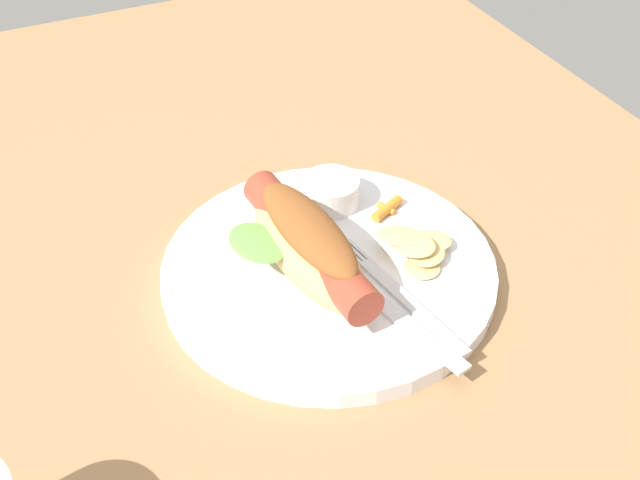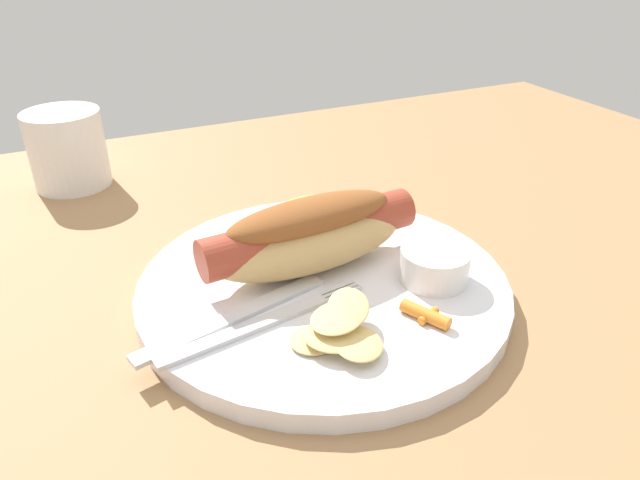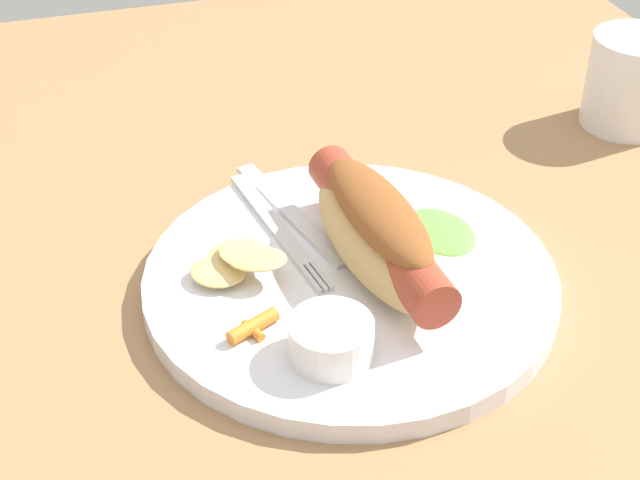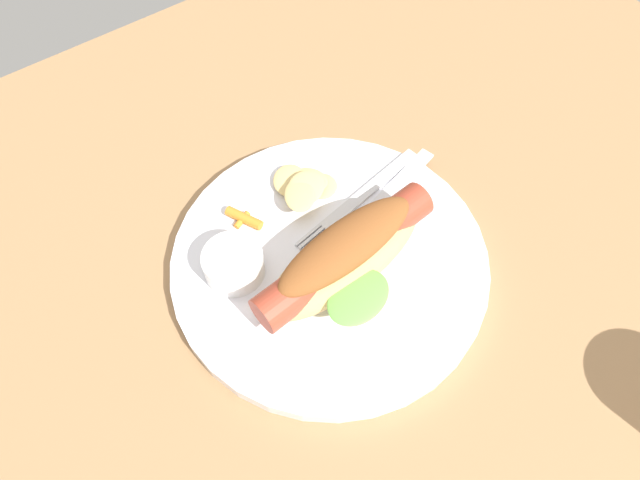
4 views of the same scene
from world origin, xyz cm
name	(u,v)px [view 1 (image 1 of 4)]	position (x,y,z in cm)	size (l,w,h in cm)	color
ground_plane	(301,268)	(0.00, 0.00, -0.90)	(120.00, 90.00, 1.80)	#9E754C
plate	(329,270)	(-3.06, -1.36, 0.80)	(29.56, 29.56, 1.60)	white
hot_dog	(308,244)	(-3.19, 0.71, 4.65)	(18.71, 10.39, 6.04)	tan
sauce_ramekin	(331,192)	(4.79, -5.27, 2.94)	(5.48, 5.48, 2.68)	white
fork	(403,297)	(-9.70, -5.07, 1.80)	(16.42, 3.77, 0.40)	silver
knife	(395,315)	(-11.23, -3.49, 1.78)	(15.63, 1.40, 0.36)	silver
chips_pile	(418,247)	(-5.52, -8.90, 2.67)	(7.40, 7.82, 2.18)	#E2C277
carrot_garnish	(387,209)	(1.21, -9.49, 2.06)	(2.52, 3.85, 0.98)	orange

